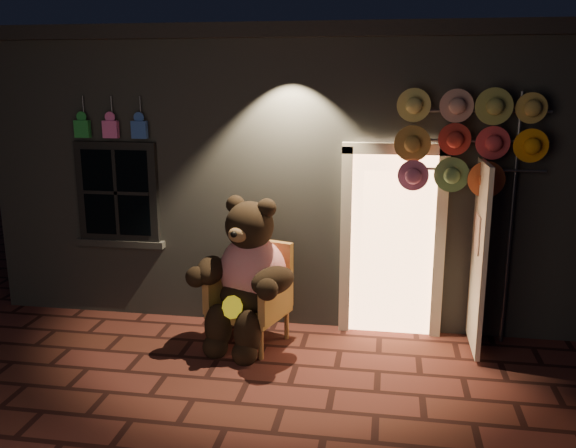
# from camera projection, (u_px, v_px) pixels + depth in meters

# --- Properties ---
(ground) EXTENTS (60.00, 60.00, 0.00)m
(ground) POSITION_uv_depth(u_px,v_px,m) (247.00, 381.00, 5.93)
(ground) COLOR #5C2823
(ground) RESTS_ON ground
(shop_building) EXTENTS (7.30, 5.95, 3.51)m
(shop_building) POSITION_uv_depth(u_px,v_px,m) (305.00, 154.00, 9.35)
(shop_building) COLOR slate
(shop_building) RESTS_ON ground
(wicker_armchair) EXTENTS (0.93, 0.89, 1.12)m
(wicker_armchair) POSITION_uv_depth(u_px,v_px,m) (253.00, 293.00, 6.74)
(wicker_armchair) COLOR #AB6A42
(wicker_armchair) RESTS_ON ground
(teddy_bear) EXTENTS (1.17, 1.08, 1.69)m
(teddy_bear) POSITION_uv_depth(u_px,v_px,m) (248.00, 276.00, 6.56)
(teddy_bear) COLOR red
(teddy_bear) RESTS_ON ground
(hat_rack) EXTENTS (1.57, 0.22, 2.77)m
(hat_rack) POSITION_uv_depth(u_px,v_px,m) (468.00, 141.00, 6.30)
(hat_rack) COLOR #59595E
(hat_rack) RESTS_ON ground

